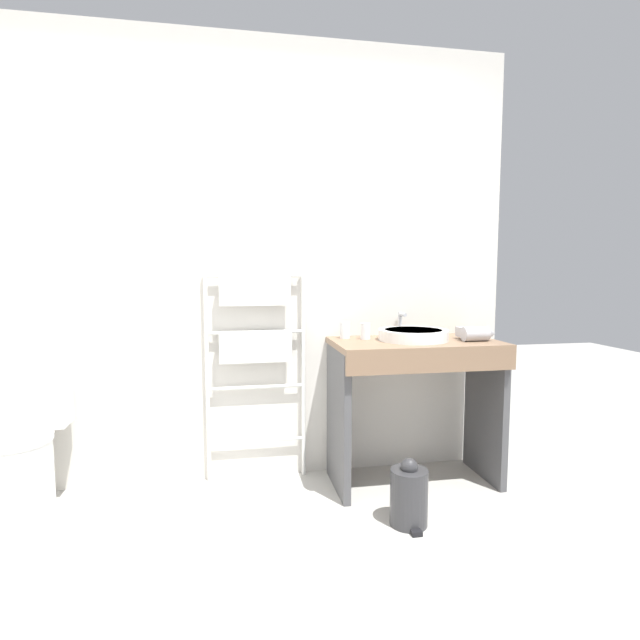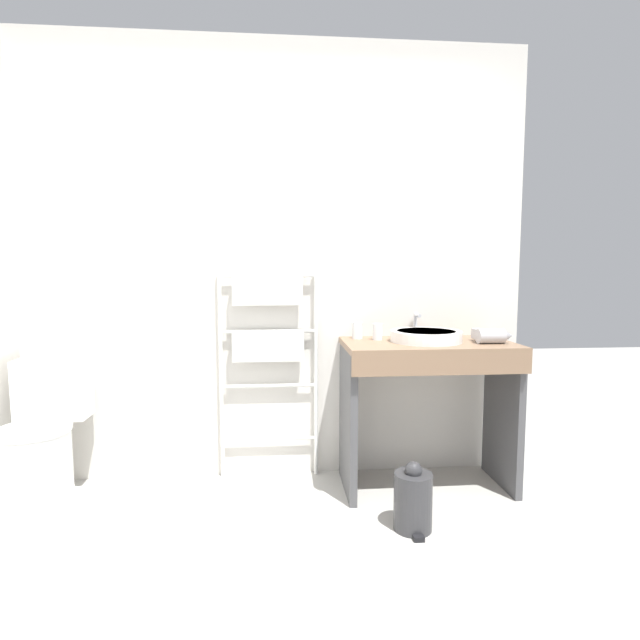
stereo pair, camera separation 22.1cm
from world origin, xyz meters
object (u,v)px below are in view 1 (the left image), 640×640
object	(u,v)px
sink_basin	(413,335)
cup_near_wall	(345,330)
hair_dryer	(476,334)
trash_bin	(409,496)
toilet	(20,455)
cup_near_edge	(365,331)
towel_radiator	(256,334)

from	to	relation	value
sink_basin	cup_near_wall	xyz separation A→B (m)	(-0.37, 0.15, 0.02)
hair_dryer	cup_near_wall	bearing A→B (deg)	161.39
trash_bin	sink_basin	bearing A→B (deg)	67.90
hair_dryer	trash_bin	distance (m)	0.99
toilet	trash_bin	xyz separation A→B (m)	(1.88, -0.40, -0.19)
sink_basin	cup_near_wall	size ratio (longest dim) A/B	4.10
toilet	trash_bin	distance (m)	1.94
cup_near_wall	cup_near_edge	distance (m)	0.12
cup_near_edge	trash_bin	world-z (taller)	cup_near_edge
toilet	cup_near_wall	bearing A→B (deg)	7.48
cup_near_wall	hair_dryer	world-z (taller)	cup_near_wall
towel_radiator	cup_near_edge	xyz separation A→B (m)	(0.63, -0.11, 0.02)
toilet	towel_radiator	xyz separation A→B (m)	(1.19, 0.28, 0.54)
cup_near_edge	hair_dryer	size ratio (longest dim) A/B	0.48
sink_basin	trash_bin	xyz separation A→B (m)	(-0.19, -0.48, -0.73)
towel_radiator	hair_dryer	bearing A→B (deg)	-13.30
towel_radiator	hair_dryer	xyz separation A→B (m)	(1.23, -0.29, 0.01)
cup_near_wall	hair_dryer	distance (m)	0.75
towel_radiator	hair_dryer	distance (m)	1.27
cup_near_wall	trash_bin	size ratio (longest dim) A/B	0.29
toilet	hair_dryer	world-z (taller)	hair_dryer
cup_near_edge	hair_dryer	distance (m)	0.63
sink_basin	hair_dryer	xyz separation A→B (m)	(0.34, -0.09, 0.01)
cup_near_edge	cup_near_wall	bearing A→B (deg)	151.39
cup_near_wall	cup_near_edge	bearing A→B (deg)	-28.61
towel_radiator	sink_basin	size ratio (longest dim) A/B	3.16
toilet	towel_radiator	bearing A→B (deg)	13.11
towel_radiator	cup_near_wall	xyz separation A→B (m)	(0.52, -0.05, 0.02)
toilet	hair_dryer	size ratio (longest dim) A/B	3.92
sink_basin	cup_near_edge	xyz separation A→B (m)	(-0.26, 0.09, 0.01)
cup_near_wall	trash_bin	xyz separation A→B (m)	(0.17, -0.63, -0.75)
cup_near_edge	trash_bin	size ratio (longest dim) A/B	0.28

